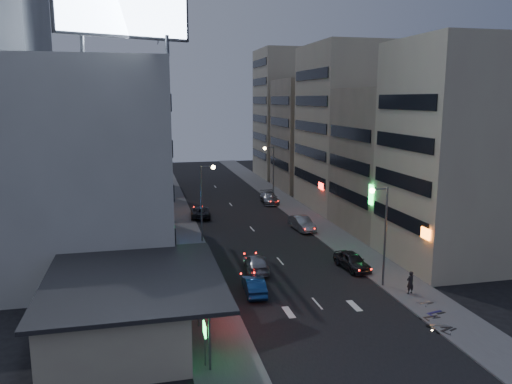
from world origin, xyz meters
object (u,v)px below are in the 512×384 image
object	(u,v)px
road_car_silver	(256,263)
parked_car_left	(200,212)
scooter_silver_a	(448,317)
scooter_blue	(441,303)
parked_car_right_near	(352,261)
parked_car_right_mid	(302,223)
person	(410,283)
scooter_silver_b	(430,294)
scooter_black_b	(437,308)
scooter_black_a	(451,319)
road_car_blue	(254,286)
parked_car_right_far	(269,198)

from	to	relation	value
road_car_silver	parked_car_left	bearing A→B (deg)	-77.59
scooter_silver_a	scooter_blue	size ratio (longest dim) A/B	0.95
parked_car_right_near	parked_car_right_mid	bearing A→B (deg)	84.97
person	scooter_silver_a	xyz separation A→B (m)	(-0.35, -5.46, -0.35)
road_car_silver	scooter_blue	bearing A→B (deg)	139.66
parked_car_left	scooter_silver_a	bearing A→B (deg)	114.94
scooter_blue	scooter_silver_b	world-z (taller)	scooter_blue
scooter_silver_a	scooter_blue	world-z (taller)	scooter_blue
scooter_blue	scooter_black_b	bearing A→B (deg)	121.54
parked_car_right_near	scooter_blue	world-z (taller)	parked_car_right_near
scooter_black_a	scooter_silver_a	bearing A→B (deg)	-13.69
scooter_silver_b	road_car_blue	bearing A→B (deg)	53.93
scooter_silver_b	scooter_black_b	bearing A→B (deg)	143.12
parked_car_left	parked_car_right_far	distance (m)	12.56
parked_car_right_mid	scooter_silver_b	bearing A→B (deg)	-87.88
parked_car_right_near	scooter_silver_a	distance (m)	12.12
road_car_blue	scooter_black_a	bearing A→B (deg)	146.59
parked_car_left	scooter_black_b	distance (m)	35.36
parked_car_right_far	scooter_black_b	world-z (taller)	parked_car_right_far
scooter_blue	scooter_black_b	size ratio (longest dim) A/B	1.11
scooter_silver_a	scooter_blue	bearing A→B (deg)	-8.49
person	scooter_silver_b	distance (m)	1.79
parked_car_right_mid	scooter_black_a	world-z (taller)	parked_car_right_mid
scooter_silver_b	parked_car_right_far	bearing A→B (deg)	-11.90
parked_car_right_near	parked_car_right_far	world-z (taller)	parked_car_right_far
person	scooter_black_b	bearing A→B (deg)	72.71
parked_car_right_near	parked_car_right_mid	world-z (taller)	parked_car_right_mid
scooter_black_a	scooter_silver_a	distance (m)	0.24
parked_car_right_near	person	size ratio (longest dim) A/B	2.50
parked_car_right_far	scooter_silver_a	size ratio (longest dim) A/B	3.07
scooter_blue	parked_car_left	bearing A→B (deg)	10.84
scooter_blue	scooter_black_b	xyz separation A→B (m)	(-0.72, -0.67, -0.06)
road_car_silver	scooter_black_a	size ratio (longest dim) A/B	2.80
road_car_blue	scooter_black_b	distance (m)	13.32
parked_car_right_far	parked_car_right_near	bearing A→B (deg)	-85.60
parked_car_right_far	scooter_black_b	bearing A→B (deg)	-83.17
road_car_silver	scooter_silver_a	bearing A→B (deg)	132.35
scooter_black_a	scooter_black_b	size ratio (longest dim) A/B	1.03
parked_car_right_mid	road_car_silver	bearing A→B (deg)	-128.80
scooter_black_b	parked_car_right_mid	bearing A→B (deg)	0.18
parked_car_right_mid	scooter_blue	world-z (taller)	parked_car_right_mid
parked_car_left	road_car_silver	distance (m)	21.26
person	scooter_silver_b	bearing A→B (deg)	98.82
parked_car_right_far	road_car_silver	distance (m)	28.85
parked_car_right_mid	road_car_silver	world-z (taller)	parked_car_right_mid
road_car_blue	parked_car_left	bearing A→B (deg)	-83.83
parked_car_right_near	scooter_blue	size ratio (longest dim) A/B	2.40
scooter_black_a	parked_car_left	bearing A→B (deg)	-3.57
parked_car_right_near	parked_car_left	size ratio (longest dim) A/B	0.86
scooter_silver_a	scooter_silver_b	size ratio (longest dim) A/B	1.07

